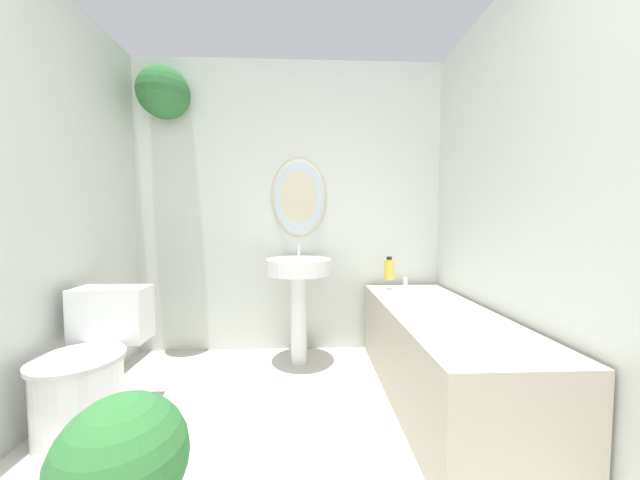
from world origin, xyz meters
name	(u,v)px	position (x,y,z in m)	size (l,w,h in m)	color
wall_back	(274,193)	(-0.13, 2.54, 1.32)	(2.64, 0.39, 2.40)	silver
wall_right	(559,196)	(1.29, 1.26, 1.20)	(0.06, 2.65, 2.40)	silver
toilet	(89,372)	(-0.99, 1.52, 0.30)	(0.41, 0.59, 0.70)	white
pedestal_sink	(299,281)	(0.08, 2.25, 0.64)	(0.49, 0.49, 0.90)	white
bathtub	(439,354)	(0.93, 1.70, 0.29)	(0.61, 1.56, 0.63)	#B2A893
shampoo_bottle	(389,269)	(0.78, 2.31, 0.71)	(0.08, 0.08, 0.18)	gold
potted_plant	(122,469)	(-0.46, 0.86, 0.29)	(0.41, 0.41, 0.52)	#9E6042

